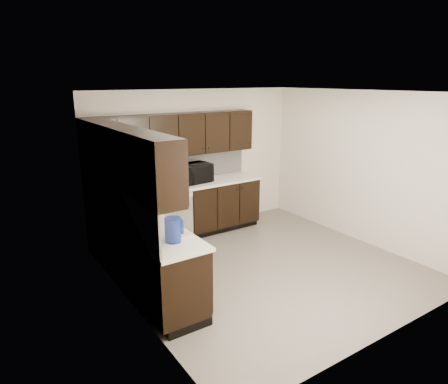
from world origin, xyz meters
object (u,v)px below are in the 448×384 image
at_px(toaster_oven, 108,189).
at_px(storage_bin, 124,201).
at_px(blue_pitcher, 173,230).
at_px(sink, 157,235).
at_px(microwave, 193,173).

height_order(toaster_oven, storage_bin, toaster_oven).
distance_m(toaster_oven, storage_bin, 0.64).
distance_m(toaster_oven, blue_pitcher, 2.13).
height_order(sink, storage_bin, sink).
bearing_deg(storage_bin, blue_pitcher, -89.20).
xyz_separation_m(microwave, toaster_oven, (-1.50, -0.01, -0.05)).
height_order(sink, microwave, microwave).
bearing_deg(blue_pitcher, sink, 106.83).
xyz_separation_m(toaster_oven, blue_pitcher, (0.03, -2.13, 0.02)).
distance_m(microwave, storage_bin, 1.62).
height_order(microwave, blue_pitcher, microwave).
bearing_deg(toaster_oven, blue_pitcher, -99.64).
bearing_deg(storage_bin, toaster_oven, 91.22).
xyz_separation_m(microwave, storage_bin, (-1.48, -0.66, -0.07)).
bearing_deg(blue_pitcher, toaster_oven, 105.57).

